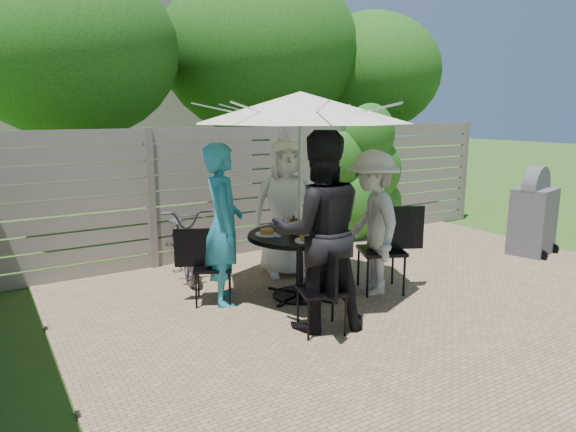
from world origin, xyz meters
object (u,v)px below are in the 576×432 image
chair_left (212,281)px  person_front (319,232)px  glass_left (278,230)px  syrup_jug (294,225)px  glass_right (321,224)px  chair_right (382,267)px  plate_right (332,230)px  person_back (286,208)px  plate_back (293,224)px  person_left (223,225)px  plate_front (307,239)px  chair_front (322,307)px  patio_table (300,253)px  person_right (372,223)px  bicycle (182,239)px  umbrella (300,108)px  chair_back (284,251)px  plate_left (267,233)px  bbq_grill (533,215)px  glass_front (315,232)px  coffee_cup (304,223)px

chair_left → person_front: person_front is taller
glass_left → syrup_jug: bearing=17.0°
glass_right → chair_right: bearing=-29.3°
plate_right → person_back: bearing=92.7°
plate_back → glass_right: bearing=-65.3°
person_left → glass_left: bearing=-100.4°
person_front → plate_right: 0.92m
chair_right → plate_front: bearing=25.0°
chair_front → glass_left: bearing=13.2°
patio_table → plate_front: plate_front is taller
person_right → person_back: bearing=-135.0°
glass_right → bicycle: bicycle is taller
chair_right → syrup_jug: (-0.94, 0.41, 0.52)m
person_back → plate_right: size_ratio=6.64×
plate_back → bicycle: 1.55m
umbrella → chair_back: (0.34, 0.90, -1.81)m
chair_back → person_front: 1.92m
person_front → glass_right: 0.98m
glass_right → bicycle: bearing=124.9°
plate_back → plate_left: bearing=-155.8°
umbrella → plate_left: (-0.34, 0.13, -1.32)m
person_back → bicycle: person_back is taller
patio_table → chair_back: chair_back is taller
chair_left → bbq_grill: (4.74, -0.61, 0.34)m
plate_right → chair_back: bearing=89.8°
chair_left → glass_front: size_ratio=5.97×
person_right → glass_front: 0.77m
chair_left → plate_left: chair_left is taller
chair_front → bbq_grill: 4.24m
person_back → glass_front: size_ratio=12.34×
person_left → bbq_grill: bearing=-76.2°
patio_table → bbq_grill: size_ratio=1.12×
plate_front → umbrella: bearing=69.2°
glass_right → plate_left: bearing=168.8°
chair_back → glass_left: size_ratio=6.52×
chair_front → coffee_cup: 1.31m
person_left → person_front: bearing=-135.0°
umbrella → glass_front: (0.01, -0.28, -1.27)m
chair_back → bbq_grill: size_ratio=0.71×
plate_left → bicycle: size_ratio=0.15×
chair_back → person_front: (-0.64, -1.68, 0.67)m
glass_right → person_left: bearing=164.7°
person_back → plate_back: bearing=-90.0°
chair_left → glass_right: bearing=9.8°
person_front → coffee_cup: bearing=-95.4°
chair_front → person_front: (0.05, 0.13, 0.69)m
chair_back → glass_right: 1.05m
plate_back → plate_left: (-0.46, -0.21, 0.00)m
person_left → patio_table: bearing=-90.0°
chair_right → plate_back: chair_right is taller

